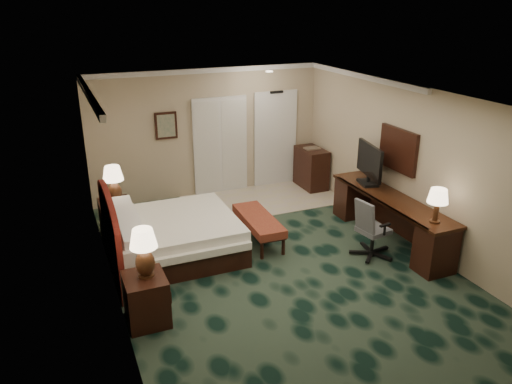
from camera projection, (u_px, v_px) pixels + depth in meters
name	position (u px, v px, depth m)	size (l,w,h in m)	color
floor	(284.00, 272.00, 7.81)	(5.00, 7.50, 0.00)	black
ceiling	(288.00, 100.00, 6.84)	(5.00, 7.50, 0.00)	white
wall_back	(208.00, 133.00, 10.55)	(5.00, 0.00, 2.70)	tan
wall_front	(484.00, 343.00, 4.10)	(5.00, 0.00, 2.70)	tan
wall_left	(111.00, 219.00, 6.43)	(0.00, 7.50, 2.70)	tan
wall_right	(422.00, 171.00, 8.23)	(0.00, 7.50, 2.70)	tan
crown_molding	(288.00, 104.00, 6.86)	(5.00, 7.50, 0.10)	silver
tile_patch	(263.00, 199.00, 10.63)	(3.20, 1.70, 0.01)	#BFB398
headboard	(111.00, 232.00, 7.54)	(0.12, 2.00, 1.40)	#47160C
entry_door	(275.00, 140.00, 11.19)	(1.02, 0.06, 2.18)	silver
closet_doors	(220.00, 146.00, 10.72)	(1.20, 0.06, 2.10)	beige
wall_art	(166.00, 126.00, 10.11)	(0.45, 0.06, 0.55)	#546B5D
wall_mirror	(398.00, 150.00, 8.66)	(0.05, 0.95, 0.75)	white
bed	(175.00, 237.00, 8.26)	(1.99, 1.85, 0.63)	white
nightstand_near	(146.00, 299.00, 6.51)	(0.53, 0.61, 0.66)	black
nightstand_far	(116.00, 219.00, 8.89)	(0.53, 0.61, 0.67)	black
lamp_near	(144.00, 253.00, 6.31)	(0.35, 0.35, 0.67)	black
lamp_far	(114.00, 185.00, 8.61)	(0.36, 0.36, 0.67)	black
bed_bench	(258.00, 229.00, 8.72)	(0.49, 1.41, 0.48)	maroon
desk	(389.00, 219.00, 8.70)	(0.61, 2.84, 0.82)	black
tv	(369.00, 165.00, 9.02)	(0.08, 0.97, 0.75)	black
desk_lamp	(437.00, 206.00, 7.49)	(0.32, 0.32, 0.55)	black
desk_chair	(374.00, 227.00, 8.15)	(0.59, 0.55, 1.01)	#4E5059
minibar	(311.00, 168.00, 11.20)	(0.47, 0.85, 0.90)	black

